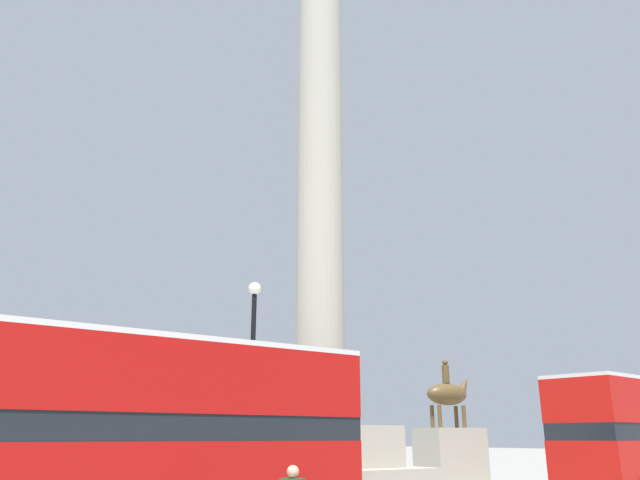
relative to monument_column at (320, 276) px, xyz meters
name	(u,v)px	position (x,y,z in m)	size (l,w,h in m)	color
monument_column	(320,276)	(0.00, 0.00, 0.00)	(5.40, 5.40, 24.45)	#A39E8E
bus_a	(118,427)	(-7.84, -3.65, -5.19)	(11.39, 2.88, 4.28)	#A80F0C
equestrian_statue	(450,445)	(11.31, 4.96, -5.77)	(3.27, 2.47, 5.91)	#A39E8E
street_lamp	(251,395)	(-3.65, -1.86, -4.29)	(0.36, 0.36, 6.45)	black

